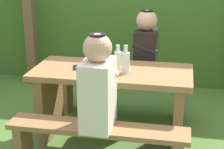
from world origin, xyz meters
TOP-DOWN VIEW (x-y plane):
  - ground_plane at (0.00, 0.00)m, footprint 12.00×12.00m
  - hedge_backdrop at (0.00, 2.05)m, footprint 6.40×0.94m
  - pergola_post_left at (-1.34, 1.34)m, footprint 0.12×0.12m
  - picnic_table at (0.00, 0.00)m, footprint 1.40×0.64m
  - bench_near at (0.00, -0.57)m, footprint 1.40×0.24m
  - bench_far at (0.00, 0.57)m, footprint 1.40×0.24m
  - person_white_shirt at (0.01, -0.56)m, footprint 0.25×0.35m
  - person_black_coat at (0.24, 0.56)m, footprint 0.25×0.35m
  - drinking_glass at (-0.12, -0.04)m, footprint 0.07×0.07m
  - bottle_left at (0.04, 0.04)m, footprint 0.06×0.06m
  - bottle_right at (0.13, -0.07)m, footprint 0.07×0.07m
  - cell_phone at (-0.31, -0.01)m, footprint 0.11×0.15m

SIDE VIEW (x-z plane):
  - ground_plane at x=0.00m, z-range 0.00..0.00m
  - bench_near at x=0.00m, z-range 0.09..0.52m
  - bench_far at x=0.00m, z-range 0.09..0.52m
  - picnic_table at x=0.00m, z-range 0.13..0.83m
  - cell_phone at x=-0.31m, z-range 0.70..0.71m
  - drinking_glass at x=-0.12m, z-range 0.70..0.80m
  - person_white_shirt at x=0.01m, z-range 0.40..1.12m
  - person_black_coat at x=0.24m, z-range 0.40..1.12m
  - bottle_left at x=0.04m, z-range 0.68..0.90m
  - bottle_right at x=0.13m, z-range 0.68..0.92m
  - hedge_backdrop at x=0.00m, z-range 0.00..1.64m
  - pergola_post_left at x=-1.34m, z-range 0.00..1.97m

